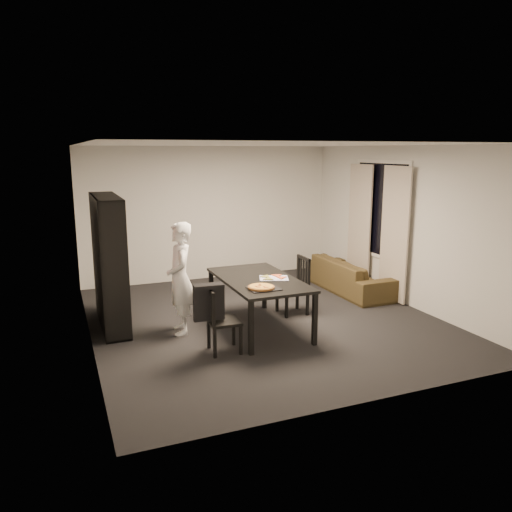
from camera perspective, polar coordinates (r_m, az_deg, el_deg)
name	(u,v)px	position (r m, az deg, el deg)	size (l,w,h in m)	color
room	(264,235)	(7.33, 0.90, 2.41)	(5.01, 5.51, 2.61)	black
window_pane	(381,210)	(9.04, 14.10, 5.15)	(0.02, 1.40, 1.60)	black
window_frame	(381,210)	(9.04, 14.08, 5.15)	(0.03, 1.52, 1.72)	white
curtain_left	(394,234)	(8.63, 15.55, 2.41)	(0.03, 0.70, 2.25)	#BAAE9F
curtain_right	(359,226)	(9.46, 11.73, 3.42)	(0.03, 0.70, 2.25)	#BAAE9F
bookshelf	(109,262)	(7.45, -16.42, -0.67)	(0.35, 1.50, 1.90)	black
dining_table	(259,283)	(7.07, 0.30, -3.09)	(1.00, 1.79, 0.75)	black
chair_left	(218,316)	(6.33, -4.37, -6.88)	(0.41, 0.41, 0.84)	black
chair_right	(297,281)	(7.84, 4.75, -2.88)	(0.42, 0.42, 0.90)	black
draped_jacket	(209,301)	(6.24, -5.42, -5.11)	(0.39, 0.19, 0.46)	black
person	(180,278)	(6.98, -8.66, -2.55)	(0.57, 0.38, 1.57)	white
baking_tray	(264,288)	(6.53, 0.89, -3.73)	(0.40, 0.32, 0.01)	black
pepperoni_pizza	(261,287)	(6.51, 0.60, -3.57)	(0.35, 0.35, 0.03)	brown
kitchen_towel	(274,278)	(7.05, 2.05, -2.55)	(0.40, 0.30, 0.01)	white
pizza_slices	(273,277)	(7.07, 1.95, -2.42)	(0.37, 0.31, 0.01)	#C5863D
sofa	(350,275)	(9.24, 10.70, -2.19)	(1.99, 0.78, 0.58)	#393217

